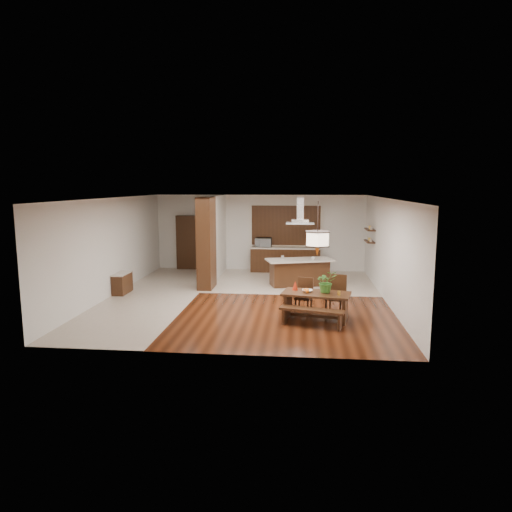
# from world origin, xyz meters

# --- Properties ---
(room_shell) EXTENTS (9.00, 9.04, 2.92)m
(room_shell) POSITION_xyz_m (0.00, 0.00, 2.06)
(room_shell) COLOR #331509
(room_shell) RESTS_ON ground
(tile_hallway) EXTENTS (2.50, 9.00, 0.01)m
(tile_hallway) POSITION_xyz_m (-2.75, 0.00, 0.01)
(tile_hallway) COLOR beige
(tile_hallway) RESTS_ON ground
(tile_kitchen) EXTENTS (5.50, 4.00, 0.01)m
(tile_kitchen) POSITION_xyz_m (1.25, 2.50, 0.01)
(tile_kitchen) COLOR beige
(tile_kitchen) RESTS_ON ground
(soffit_band) EXTENTS (8.00, 9.00, 0.02)m
(soffit_band) POSITION_xyz_m (0.00, 0.00, 2.88)
(soffit_band) COLOR #3C210F
(soffit_band) RESTS_ON room_shell
(partition_pier) EXTENTS (0.45, 1.00, 2.90)m
(partition_pier) POSITION_xyz_m (-1.40, 1.20, 1.45)
(partition_pier) COLOR black
(partition_pier) RESTS_ON ground
(partition_stub) EXTENTS (0.18, 2.40, 2.90)m
(partition_stub) POSITION_xyz_m (-1.40, 3.30, 1.45)
(partition_stub) COLOR silver
(partition_stub) RESTS_ON ground
(hallway_console) EXTENTS (0.37, 0.88, 0.63)m
(hallway_console) POSITION_xyz_m (-3.81, 0.20, 0.32)
(hallway_console) COLOR black
(hallway_console) RESTS_ON ground
(hallway_doorway) EXTENTS (1.10, 0.20, 2.10)m
(hallway_doorway) POSITION_xyz_m (-2.70, 4.40, 1.05)
(hallway_doorway) COLOR black
(hallway_doorway) RESTS_ON ground
(rear_counter) EXTENTS (2.60, 0.62, 0.95)m
(rear_counter) POSITION_xyz_m (1.00, 4.20, 0.48)
(rear_counter) COLOR black
(rear_counter) RESTS_ON ground
(kitchen_window) EXTENTS (2.60, 0.08, 1.50)m
(kitchen_window) POSITION_xyz_m (1.00, 4.46, 1.75)
(kitchen_window) COLOR #925F2C
(kitchen_window) RESTS_ON room_shell
(shelf_lower) EXTENTS (0.26, 0.90, 0.04)m
(shelf_lower) POSITION_xyz_m (3.87, 2.60, 1.40)
(shelf_lower) COLOR black
(shelf_lower) RESTS_ON room_shell
(shelf_upper) EXTENTS (0.26, 0.90, 0.04)m
(shelf_upper) POSITION_xyz_m (3.87, 2.60, 1.80)
(shelf_upper) COLOR black
(shelf_upper) RESTS_ON room_shell
(dining_table) EXTENTS (1.75, 1.12, 0.68)m
(dining_table) POSITION_xyz_m (1.97, -1.96, 0.50)
(dining_table) COLOR black
(dining_table) RESTS_ON ground
(dining_bench) EXTENTS (1.54, 0.72, 0.42)m
(dining_bench) POSITION_xyz_m (1.86, -2.54, 0.21)
(dining_bench) COLOR black
(dining_bench) RESTS_ON ground
(dining_chair_left) EXTENTS (0.49, 0.49, 0.90)m
(dining_chair_left) POSITION_xyz_m (1.67, -1.40, 0.45)
(dining_chair_left) COLOR black
(dining_chair_left) RESTS_ON ground
(dining_chair_right) EXTENTS (0.58, 0.58, 1.02)m
(dining_chair_right) POSITION_xyz_m (2.47, -1.56, 0.51)
(dining_chair_right) COLOR black
(dining_chair_right) RESTS_ON ground
(pendant_lantern) EXTENTS (0.64, 0.64, 1.31)m
(pendant_lantern) POSITION_xyz_m (1.97, -1.96, 2.25)
(pendant_lantern) COLOR #FDE4C2
(pendant_lantern) RESTS_ON room_shell
(foliage_plant) EXTENTS (0.60, 0.55, 0.54)m
(foliage_plant) POSITION_xyz_m (2.21, -1.93, 0.95)
(foliage_plant) COLOR #377326
(foliage_plant) RESTS_ON dining_table
(fruit_bowl) EXTENTS (0.27, 0.27, 0.06)m
(fruit_bowl) POSITION_xyz_m (1.75, -1.93, 0.71)
(fruit_bowl) COLOR beige
(fruit_bowl) RESTS_ON dining_table
(napkin_cone) EXTENTS (0.16, 0.16, 0.23)m
(napkin_cone) POSITION_xyz_m (1.45, -1.73, 0.79)
(napkin_cone) COLOR #A8220C
(napkin_cone) RESTS_ON dining_table
(gold_ornament) EXTENTS (0.08, 0.08, 0.10)m
(gold_ornament) POSITION_xyz_m (2.50, -2.17, 0.73)
(gold_ornament) COLOR gold
(gold_ornament) RESTS_ON dining_table
(kitchen_island) EXTENTS (2.31, 1.51, 0.88)m
(kitchen_island) POSITION_xyz_m (1.55, 1.86, 0.45)
(kitchen_island) COLOR black
(kitchen_island) RESTS_ON ground
(range_hood) EXTENTS (0.90, 0.55, 0.87)m
(range_hood) POSITION_xyz_m (1.55, 1.86, 2.46)
(range_hood) COLOR silver
(range_hood) RESTS_ON room_shell
(island_cup) EXTENTS (0.14, 0.14, 0.09)m
(island_cup) POSITION_xyz_m (1.98, 1.80, 0.93)
(island_cup) COLOR silver
(island_cup) RESTS_ON kitchen_island
(microwave) EXTENTS (0.62, 0.43, 0.34)m
(microwave) POSITION_xyz_m (0.16, 4.20, 1.12)
(microwave) COLOR silver
(microwave) RESTS_ON rear_counter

